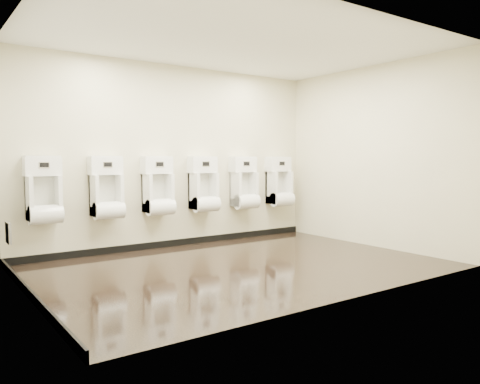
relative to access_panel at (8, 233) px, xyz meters
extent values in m
cube|color=black|center=(2.48, -1.20, -0.50)|extent=(5.00, 3.50, 0.00)
cube|color=silver|center=(2.48, -1.20, 2.30)|extent=(5.00, 3.50, 0.00)
cube|color=beige|center=(2.48, 0.55, 0.90)|extent=(5.00, 0.02, 2.80)
cube|color=beige|center=(2.48, -2.95, 0.90)|extent=(5.00, 0.02, 2.80)
cube|color=beige|center=(-0.02, -1.20, 0.90)|extent=(0.02, 3.50, 2.80)
cube|color=beige|center=(4.98, -1.20, 0.90)|extent=(0.02, 3.50, 2.80)
cube|color=silver|center=(-0.01, -1.20, 0.90)|extent=(0.01, 3.50, 2.80)
cube|color=black|center=(2.48, 0.54, -0.45)|extent=(5.00, 0.02, 0.10)
cube|color=black|center=(-0.01, -1.20, -0.45)|extent=(0.02, 3.50, 0.10)
cube|color=#9E9EA3|center=(0.00, 0.00, 0.00)|extent=(0.03, 0.25, 0.25)
cylinder|color=silver|center=(0.02, 0.00, 0.00)|extent=(0.02, 0.04, 0.04)
cube|color=white|center=(0.49, 0.40, 0.36)|extent=(0.40, 0.29, 0.57)
cube|color=silver|center=(0.49, 0.50, 0.40)|extent=(0.30, 0.01, 0.45)
cylinder|color=white|center=(0.49, 0.33, 0.15)|extent=(0.40, 0.25, 0.25)
cube|color=white|center=(0.49, 0.44, 0.76)|extent=(0.45, 0.21, 0.25)
cube|color=black|center=(0.49, 0.33, 0.78)|extent=(0.11, 0.01, 0.06)
cube|color=silver|center=(0.49, 0.33, 0.78)|extent=(0.13, 0.01, 0.08)
cylinder|color=silver|center=(0.72, 0.44, 0.76)|extent=(0.01, 0.03, 0.03)
cube|color=white|center=(1.32, 0.40, 0.36)|extent=(0.40, 0.29, 0.57)
cube|color=silver|center=(1.32, 0.50, 0.40)|extent=(0.30, 0.01, 0.45)
cylinder|color=white|center=(1.32, 0.33, 0.15)|extent=(0.40, 0.25, 0.25)
cube|color=white|center=(1.32, 0.44, 0.76)|extent=(0.45, 0.21, 0.25)
cube|color=black|center=(1.32, 0.33, 0.78)|extent=(0.11, 0.01, 0.06)
cube|color=silver|center=(1.32, 0.33, 0.78)|extent=(0.13, 0.01, 0.08)
cylinder|color=silver|center=(1.55, 0.44, 0.76)|extent=(0.01, 0.03, 0.03)
cube|color=white|center=(2.10, 0.40, 0.36)|extent=(0.40, 0.29, 0.57)
cube|color=silver|center=(2.10, 0.50, 0.40)|extent=(0.30, 0.01, 0.45)
cylinder|color=white|center=(2.10, 0.33, 0.15)|extent=(0.40, 0.25, 0.25)
cube|color=white|center=(2.10, 0.44, 0.76)|extent=(0.45, 0.21, 0.25)
cube|color=black|center=(2.10, 0.33, 0.78)|extent=(0.11, 0.01, 0.06)
cube|color=silver|center=(2.10, 0.33, 0.78)|extent=(0.13, 0.01, 0.08)
cylinder|color=silver|center=(2.33, 0.44, 0.76)|extent=(0.01, 0.03, 0.03)
cube|color=white|center=(2.90, 0.40, 0.36)|extent=(0.40, 0.29, 0.57)
cube|color=silver|center=(2.90, 0.50, 0.40)|extent=(0.30, 0.01, 0.45)
cylinder|color=white|center=(2.90, 0.33, 0.15)|extent=(0.40, 0.25, 0.25)
cube|color=white|center=(2.90, 0.44, 0.76)|extent=(0.45, 0.21, 0.25)
cube|color=black|center=(2.90, 0.33, 0.78)|extent=(0.11, 0.01, 0.06)
cube|color=silver|center=(2.90, 0.33, 0.78)|extent=(0.13, 0.01, 0.08)
cylinder|color=silver|center=(3.13, 0.44, 0.76)|extent=(0.01, 0.03, 0.03)
cube|color=white|center=(3.69, 0.40, 0.36)|extent=(0.40, 0.29, 0.57)
cube|color=silver|center=(3.69, 0.50, 0.40)|extent=(0.30, 0.01, 0.45)
cylinder|color=white|center=(3.69, 0.33, 0.15)|extent=(0.40, 0.25, 0.25)
cube|color=white|center=(3.69, 0.44, 0.76)|extent=(0.45, 0.21, 0.25)
cube|color=black|center=(3.69, 0.33, 0.78)|extent=(0.11, 0.01, 0.06)
cube|color=silver|center=(3.69, 0.33, 0.78)|extent=(0.13, 0.01, 0.08)
cylinder|color=silver|center=(3.92, 0.44, 0.76)|extent=(0.01, 0.03, 0.03)
cube|color=white|center=(4.46, 0.40, 0.36)|extent=(0.40, 0.29, 0.57)
cube|color=silver|center=(4.46, 0.50, 0.40)|extent=(0.30, 0.01, 0.45)
cylinder|color=white|center=(4.46, 0.33, 0.15)|extent=(0.40, 0.25, 0.25)
cube|color=white|center=(4.46, 0.44, 0.76)|extent=(0.45, 0.21, 0.25)
cube|color=black|center=(4.46, 0.33, 0.78)|extent=(0.11, 0.01, 0.06)
cube|color=silver|center=(4.46, 0.33, 0.78)|extent=(0.13, 0.01, 0.08)
cylinder|color=silver|center=(4.69, 0.44, 0.76)|extent=(0.01, 0.03, 0.03)
camera|label=1|loc=(-0.92, -5.97, 0.86)|focal=35.00mm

